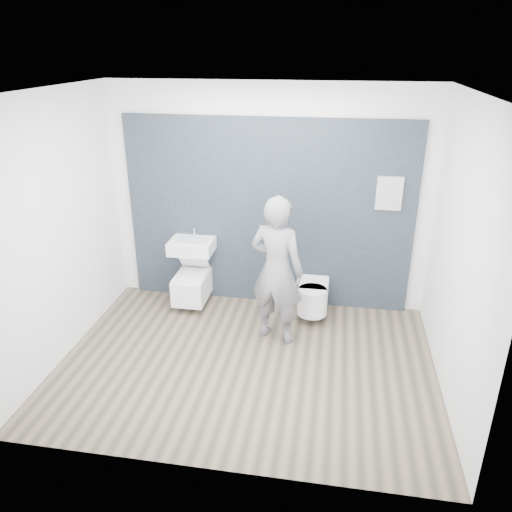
% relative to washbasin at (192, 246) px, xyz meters
% --- Properties ---
extents(ground, '(4.00, 4.00, 0.00)m').
position_rel_washbasin_xyz_m(ground, '(0.94, -1.23, -0.81)').
color(ground, brown).
rests_on(ground, ground).
extents(room_shell, '(4.00, 4.00, 4.00)m').
position_rel_washbasin_xyz_m(room_shell, '(0.94, -1.23, 0.93)').
color(room_shell, white).
rests_on(room_shell, ground).
extents(tile_wall, '(3.60, 0.06, 2.40)m').
position_rel_washbasin_xyz_m(tile_wall, '(0.94, 0.24, -0.81)').
color(tile_wall, black).
rests_on(tile_wall, ground).
extents(washbasin, '(0.55, 0.41, 0.41)m').
position_rel_washbasin_xyz_m(washbasin, '(0.00, 0.00, 0.00)').
color(washbasin, white).
rests_on(washbasin, ground).
extents(toilet_square, '(0.40, 0.58, 0.69)m').
position_rel_washbasin_xyz_m(toilet_square, '(0.00, -0.08, -0.52)').
color(toilet_square, white).
rests_on(toilet_square, ground).
extents(toilet_rounded, '(0.37, 0.63, 0.34)m').
position_rel_washbasin_xyz_m(toilet_rounded, '(1.57, -0.11, -0.53)').
color(toilet_rounded, white).
rests_on(toilet_rounded, ground).
extents(info_placard, '(0.30, 0.03, 0.40)m').
position_rel_washbasin_xyz_m(info_placard, '(2.39, 0.19, -0.81)').
color(info_placard, white).
rests_on(info_placard, ground).
extents(visitor, '(0.72, 0.58, 1.72)m').
position_rel_washbasin_xyz_m(visitor, '(1.18, -0.68, 0.05)').
color(visitor, gray).
rests_on(visitor, ground).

